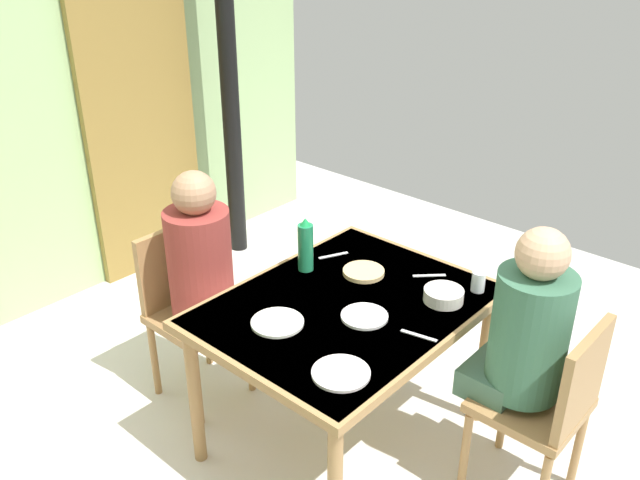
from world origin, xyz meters
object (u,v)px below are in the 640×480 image
Objects in this scene: chair_near_diner at (549,403)px; serving_bowl_center at (444,295)px; person_far_diner at (202,262)px; person_near_diner at (526,330)px; water_bottle_green_near at (306,246)px; dining_table at (346,319)px; chair_far_diner at (189,304)px.

chair_near_diner is 5.12× the size of serving_bowl_center.
person_far_diner is (-0.48, 1.50, 0.28)m from chair_near_diner.
person_near_diner and person_far_diner have the same top height.
dining_table is at bearing -107.31° from water_bottle_green_near.
person_far_diner is 1.10m from serving_bowl_center.
chair_far_diner is at bearing 123.16° from water_bottle_green_near.
chair_far_diner is at bearing 104.88° from dining_table.
chair_near_diner is at bearing 106.32° from chair_far_diner.
chair_near_diner is (0.26, -0.82, -0.17)m from dining_table.
person_near_diner is at bearing -69.00° from dining_table.
person_far_diner reaches higher than serving_bowl_center.
person_near_diner is 4.53× the size of serving_bowl_center.
chair_near_diner is at bearing -90.00° from person_near_diner.
serving_bowl_center is (0.51, -1.12, 0.27)m from chair_far_diner.
water_bottle_green_near is (0.10, 0.33, 0.20)m from dining_table.
water_bottle_green_near is at bearing 98.96° from person_near_diner.
person_far_diner is at bearing 109.35° from person_near_diner.
chair_near_diner reaches higher than dining_table.
chair_far_diner is 0.31m from person_far_diner.
person_far_diner is at bearing 107.71° from chair_near_diner.
dining_table is 0.40m from water_bottle_green_near.
person_far_diner is at bearing 90.00° from chair_far_diner.
chair_near_diner is 0.31m from person_near_diner.
person_near_diner reaches higher than chair_near_diner.
water_bottle_green_near is at bearing 132.13° from person_far_diner.
chair_far_diner is 1.25m from serving_bowl_center.
person_far_diner is 2.96× the size of water_bottle_green_near.
person_near_diner reaches higher than dining_table.
chair_near_diner is 1.13× the size of person_far_diner.
chair_near_diner is 3.34× the size of water_bottle_green_near.
chair_near_diner reaches higher than serving_bowl_center.
chair_far_diner is at bearing 114.44° from serving_bowl_center.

